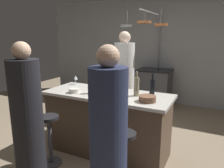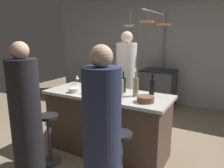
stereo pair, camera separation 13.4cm
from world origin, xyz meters
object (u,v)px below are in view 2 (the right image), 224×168
Objects in this scene: wine_glass_near_left_guest at (109,86)px; stove_range at (158,88)px; wine_bottle_amber at (94,85)px; wine_glass_near_right_guest at (77,78)px; bar_stool_left at (49,137)px; wine_bottle_red at (123,84)px; guest_left at (26,119)px; bar_stool_right at (120,158)px; mixing_bowl_wooden at (146,99)px; guest_right at (102,142)px; pepper_mill at (101,86)px; wine_bottle_rose at (121,88)px; wine_bottle_white at (136,87)px; mixing_bowl_ceramic at (74,90)px; chef at (126,84)px; wine_bottle_dark at (152,87)px.

stove_range is at bearing 90.57° from wine_glass_near_left_guest.
wine_bottle_amber reaches higher than wine_glass_near_right_guest.
bar_stool_left is 2.26× the size of wine_bottle_red.
guest_left is at bearing -79.38° from wine_glass_near_right_guest.
mixing_bowl_wooden reaches higher than bar_stool_right.
wine_bottle_amber is at bearing 142.10° from bar_stool_right.
wine_glass_near_right_guest is (-1.28, 1.27, 0.25)m from guest_right.
pepper_mill is 1.44× the size of wine_glass_near_left_guest.
guest_right reaches higher than wine_bottle_rose.
bar_stool_right is 0.95m from wine_bottle_white.
stove_range is 2.62m from wine_bottle_rose.
wine_glass_near_left_guest is 1.00× the size of mixing_bowl_ceramic.
chef is 1.23m from mixing_bowl_ceramic.
pepper_mill is at bearing 23.65° from mixing_bowl_ceramic.
wine_bottle_dark is at bearing -75.45° from stove_range.
bar_stool_left is 0.91m from wine_bottle_amber.
mixing_bowl_wooden is (1.05, 0.07, 0.01)m from mixing_bowl_ceramic.
guest_right reaches higher than wine_bottle_amber.
bar_stool_right is 1.05m from pepper_mill.
wine_bottle_red is at bearing 114.36° from bar_stool_right.
bar_stool_right is 1.19m from mixing_bowl_ceramic.
mixing_bowl_ceramic is (0.07, 0.78, 0.17)m from guest_left.
bar_stool_right is at bearing -65.64° from wine_bottle_red.
guest_left is (-1.04, -0.35, 0.38)m from bar_stool_right.
guest_left is 5.42× the size of wine_bottle_red.
stove_range reaches higher than bar_stool_right.
guest_right is 1.82m from wine_glass_near_right_guest.
guest_left is at bearing -161.30° from bar_stool_right.
mixing_bowl_ceramic is at bearing -56.42° from wine_glass_near_right_guest.
wine_bottle_dark reaches higher than stove_range.
pepper_mill is 0.73× the size of wine_bottle_dark.
mixing_bowl_ceramic is (0.10, 0.43, 0.55)m from bar_stool_left.
wine_bottle_amber is (-0.42, 0.01, -0.01)m from wine_bottle_rose.
mixing_bowl_ceramic is (-0.45, -0.22, -0.07)m from wine_glass_near_left_guest.
wine_bottle_white is 1.11× the size of wine_bottle_amber.
guest_right is at bearing -95.24° from mixing_bowl_wooden.
guest_left is 1.20m from wine_bottle_rose.
wine_bottle_dark is 1.31m from wine_glass_near_right_guest.
wine_bottle_dark is at bearing 49.36° from wine_bottle_white.
wine_glass_near_left_guest is (-0.52, 1.03, 0.25)m from guest_right.
pepper_mill is 0.12m from wine_glass_near_left_guest.
wine_glass_near_right_guest is at bearing 123.58° from mixing_bowl_ceramic.
chef is 2.14m from guest_right.
guest_right is 1.19m from wine_bottle_amber.
stove_range is at bearing 81.64° from guest_left.
wine_bottle_white is (0.41, -2.40, 0.58)m from stove_range.
chef is 5.85× the size of wine_bottle_red.
wine_bottle_white reaches higher than wine_bottle_rose.
wine_bottle_white is at bearing -23.95° from wine_bottle_red.
wine_glass_near_right_guest is (-0.58, 0.35, -0.01)m from wine_bottle_amber.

